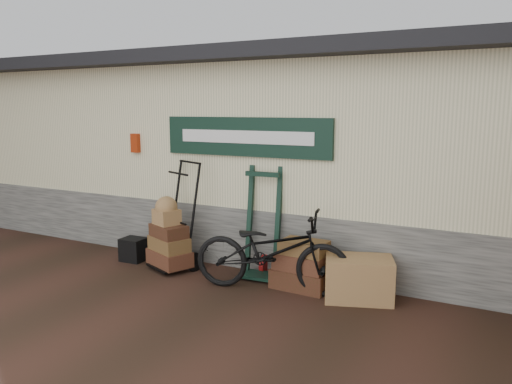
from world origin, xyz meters
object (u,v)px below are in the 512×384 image
(green_barrow, at_px, (262,222))
(black_trunk, at_px, (134,249))
(bicycle, at_px, (271,247))
(wicker_hamper, at_px, (359,279))
(porter_trolley, at_px, (179,214))
(suitcase_stack, at_px, (302,264))

(green_barrow, height_order, black_trunk, green_barrow)
(black_trunk, relative_size, bicycle, 0.17)
(green_barrow, bearing_deg, bicycle, -56.38)
(black_trunk, xyz_separation_m, bicycle, (2.47, -0.18, 0.42))
(wicker_hamper, distance_m, black_trunk, 3.56)
(porter_trolley, xyz_separation_m, bicycle, (1.64, -0.26, -0.21))
(wicker_hamper, bearing_deg, porter_trolley, 179.75)
(porter_trolley, bearing_deg, green_barrow, 32.58)
(porter_trolley, distance_m, bicycle, 1.67)
(wicker_hamper, xyz_separation_m, bicycle, (-1.08, -0.25, 0.33))
(wicker_hamper, bearing_deg, green_barrow, 170.67)
(suitcase_stack, relative_size, wicker_hamper, 0.91)
(porter_trolley, height_order, green_barrow, porter_trolley)
(green_barrow, xyz_separation_m, bicycle, (0.38, -0.49, -0.18))
(suitcase_stack, bearing_deg, porter_trolley, -179.20)
(green_barrow, distance_m, bicycle, 0.64)
(porter_trolley, distance_m, suitcase_stack, 2.00)
(green_barrow, height_order, wicker_hamper, green_barrow)
(suitcase_stack, bearing_deg, green_barrow, 163.57)
(suitcase_stack, xyz_separation_m, wicker_hamper, (0.78, -0.04, -0.06))
(black_trunk, height_order, bicycle, bicycle)
(suitcase_stack, distance_m, wicker_hamper, 0.78)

